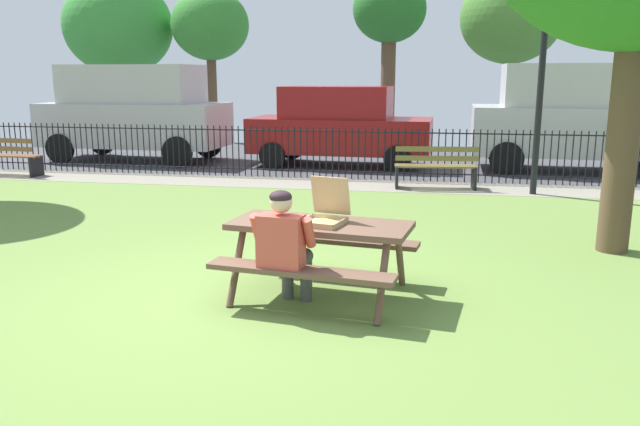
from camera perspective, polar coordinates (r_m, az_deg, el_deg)
name	(u,v)px	position (r m, az deg, el deg)	size (l,w,h in m)	color
ground	(278,251)	(8.20, -3.77, -3.41)	(28.00, 11.52, 0.02)	olive
cobblestone_walkway	(337,185)	(13.05, 1.56, 2.59)	(28.00, 1.40, 0.01)	gray
street_asphalt	(360,159)	(17.04, 3.63, 4.88)	(28.00, 6.75, 0.01)	#424247
picnic_table_foreground	(320,239)	(6.37, 0.02, -2.38)	(1.99, 1.72, 0.79)	brown
pizza_box_open	(325,215)	(6.28, 0.44, -0.15)	(0.50, 0.54, 0.45)	tan
pizza_slice_on_table	(275,215)	(6.62, -4.09, -0.23)	(0.27, 0.26, 0.02)	#EDE27B
adult_at_table	(285,244)	(5.96, -3.20, -2.84)	(0.63, 0.63, 1.19)	#4A4A4A
iron_fence_streetside	(342,153)	(13.65, 2.02, 5.45)	(18.54, 0.03, 1.11)	black
park_bench_left	(6,157)	(15.81, -26.53, 4.55)	(1.62, 0.55, 0.85)	brown
park_bench_center	(436,168)	(12.70, 10.40, 4.04)	(1.63, 0.61, 0.85)	brown
lamp_post_walkway	(543,54)	(12.46, 19.50, 13.42)	(0.28, 0.28, 4.27)	black
parked_car_far_left	(135,111)	(17.24, -16.41, 8.87)	(4.77, 2.21, 2.46)	#BBB2B8
parked_car_left	(340,125)	(15.64, 1.79, 7.95)	(4.47, 2.05, 1.94)	maroon
parked_car_center	(578,115)	(15.79, 22.29, 8.18)	(4.75, 2.18, 2.46)	#BCBAB8
far_tree_left	(118,27)	(24.71, -17.75, 15.71)	(3.86, 3.86, 5.65)	brown
far_tree_midleft	(210,26)	(23.34, -9.90, 16.31)	(2.71, 2.71, 5.14)	brown
far_tree_center	(389,14)	(22.06, 6.29, 17.44)	(2.43, 2.43, 5.43)	brown
far_tree_midright	(511,18)	(22.11, 16.89, 16.46)	(3.25, 3.25, 5.47)	brown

